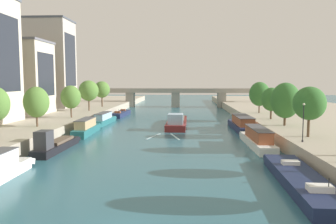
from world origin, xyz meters
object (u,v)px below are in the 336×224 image
at_px(moored_boat_left_gap_after, 55,144).
at_px(tree_right_by_lamp, 309,103).
at_px(moored_boat_left_end, 87,128).
at_px(tree_left_nearest, 71,97).
at_px(tree_right_second, 271,99).
at_px(moored_boat_right_midway, 257,139).
at_px(bridge_far, 176,95).
at_px(tree_right_nearest, 285,100).
at_px(tree_left_end_of_row, 102,90).
at_px(lamppost_right_bank, 303,121).
at_px(moored_boat_left_near, 121,114).
at_px(moored_boat_right_second, 242,124).
at_px(tree_left_second, 36,102).
at_px(moored_boat_left_downstream, 104,119).
at_px(moored_boat_right_upstream, 300,180).
at_px(tree_right_past_mid, 259,94).
at_px(barge_midriver, 177,122).
at_px(tree_left_past_mid, 89,91).

height_order(moored_boat_left_gap_after, tree_right_by_lamp, tree_right_by_lamp).
relative_size(moored_boat_left_end, tree_left_nearest, 1.90).
bearing_deg(tree_right_by_lamp, tree_right_second, 89.17).
relative_size(moored_boat_right_midway, bridge_far, 0.26).
bearing_deg(tree_left_nearest, tree_right_nearest, -14.06).
relative_size(tree_left_end_of_row, lamppost_right_bank, 1.52).
bearing_deg(tree_right_nearest, tree_left_end_of_row, 137.23).
distance_m(moored_boat_left_near, moored_boat_right_second, 36.53).
relative_size(moored_boat_right_midway, moored_boat_right_second, 0.93).
xyz_separation_m(tree_left_second, tree_left_end_of_row, (0.28, 40.14, 0.91)).
relative_size(moored_boat_left_downstream, lamppost_right_bank, 2.77).
distance_m(tree_right_nearest, bridge_far, 65.27).
relative_size(tree_left_nearest, tree_right_second, 1.06).
height_order(moored_boat_right_upstream, tree_right_past_mid, tree_right_past_mid).
bearing_deg(moored_boat_left_near, tree_left_second, -100.73).
bearing_deg(tree_left_end_of_row, moored_boat_right_upstream, -61.43).
relative_size(moored_boat_left_end, moored_boat_right_upstream, 0.72).
bearing_deg(tree_right_nearest, moored_boat_right_upstream, -103.43).
bearing_deg(tree_right_by_lamp, tree_left_end_of_row, 129.71).
bearing_deg(tree_left_nearest, barge_midriver, 7.50).
relative_size(moored_boat_right_upstream, tree_left_second, 2.63).
distance_m(tree_left_second, tree_left_past_mid, 27.99).
xyz_separation_m(moored_boat_left_end, tree_left_past_mid, (-6.28, 22.75, 5.77)).
height_order(tree_left_past_mid, tree_right_nearest, tree_left_past_mid).
xyz_separation_m(moored_boat_left_downstream, moored_boat_left_near, (0.54, 16.04, -0.43)).
distance_m(tree_left_past_mid, tree_right_past_mid, 40.60).
height_order(tree_left_end_of_row, tree_right_nearest, tree_left_end_of_row).
xyz_separation_m(moored_boat_right_upstream, tree_left_second, (-34.05, 21.87, 5.38)).
height_order(moored_boat_left_end, tree_right_by_lamp, tree_right_by_lamp).
xyz_separation_m(moored_boat_left_gap_after, tree_right_second, (33.69, 21.42, 4.88)).
xyz_separation_m(moored_boat_right_midway, tree_right_second, (6.18, 16.94, 4.63)).
xyz_separation_m(lamppost_right_bank, bridge_far, (-17.58, 76.79, -0.45)).
xyz_separation_m(moored_boat_right_midway, tree_left_end_of_row, (-33.72, 44.57, 5.70)).
bearing_deg(tree_right_past_mid, tree_right_by_lamp, -91.29).
distance_m(moored_boat_right_midway, tree_left_past_mid, 47.21).
bearing_deg(moored_boat_left_end, tree_right_second, 12.19).
xyz_separation_m(moored_boat_left_gap_after, tree_left_end_of_row, (-6.20, 49.04, 5.94)).
bearing_deg(bridge_far, tree_right_by_lamp, -74.98).
distance_m(moored_boat_right_second, tree_left_nearest, 34.01).
relative_size(moored_boat_right_upstream, tree_right_nearest, 2.39).
relative_size(moored_boat_left_gap_after, tree_right_past_mid, 1.74).
height_order(moored_boat_right_midway, tree_right_second, tree_right_second).
bearing_deg(tree_right_nearest, tree_right_second, 89.29).
bearing_deg(tree_right_past_mid, tree_right_nearest, -91.47).
xyz_separation_m(moored_boat_left_downstream, tree_left_nearest, (-5.16, -5.89, 5.07)).
relative_size(moored_boat_left_end, moored_boat_right_second, 0.78).
bearing_deg(tree_right_second, moored_boat_left_downstream, 169.19).
distance_m(barge_midriver, moored_boat_left_gap_after, 29.27).
height_order(moored_boat_right_upstream, tree_right_second, tree_right_second).
xyz_separation_m(moored_boat_left_end, tree_left_nearest, (-5.49, 7.91, 4.95)).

